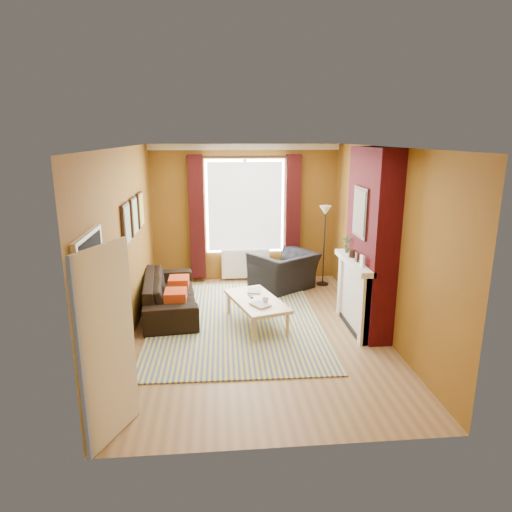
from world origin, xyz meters
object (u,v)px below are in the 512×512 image
at_px(sofa, 170,294).
at_px(floor_lamp, 325,223).
at_px(wicker_stool, 271,275).
at_px(coffee_table, 256,302).
at_px(armchair, 284,271).

distance_m(sofa, floor_lamp, 3.34).
distance_m(wicker_stool, floor_lamp, 1.50).
xyz_separation_m(coffee_table, floor_lamp, (1.54, 1.94, 0.89)).
distance_m(sofa, coffee_table, 1.61).
height_order(coffee_table, floor_lamp, floor_lamp).
bearing_deg(armchair, coffee_table, 34.16).
xyz_separation_m(sofa, armchair, (2.13, 1.01, 0.05)).
distance_m(sofa, armchair, 2.36).
bearing_deg(wicker_stool, floor_lamp, -3.36).
relative_size(armchair, coffee_table, 0.78).
height_order(armchair, floor_lamp, floor_lamp).
bearing_deg(sofa, wicker_stool, -62.43).
xyz_separation_m(sofa, floor_lamp, (2.97, 1.19, 0.96)).
height_order(sofa, floor_lamp, floor_lamp).
height_order(armchair, coffee_table, armchair).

